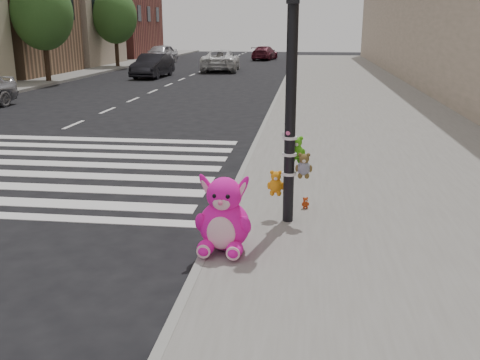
% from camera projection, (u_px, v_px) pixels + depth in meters
% --- Properties ---
extents(ground, '(120.00, 120.00, 0.00)m').
position_uv_depth(ground, '(80.00, 270.00, 6.88)').
color(ground, black).
rests_on(ground, ground).
extents(sidewalk_near, '(7.00, 80.00, 0.14)m').
position_uv_depth(sidewalk_near, '(380.00, 130.00, 15.79)').
color(sidewalk_near, slate).
rests_on(sidewalk_near, ground).
extents(curb_edge, '(0.12, 80.00, 0.15)m').
position_uv_depth(curb_edge, '(263.00, 127.00, 16.20)').
color(curb_edge, gray).
rests_on(curb_edge, ground).
extents(bld_far_c, '(6.00, 8.00, 8.00)m').
position_uv_depth(bld_far_c, '(6.00, 9.00, 32.39)').
color(bld_far_c, '#8C684B').
rests_on(bld_far_c, ground).
extents(bld_far_e, '(6.00, 10.00, 9.00)m').
position_uv_depth(bld_far_e, '(118.00, 10.00, 51.32)').
color(bld_far_e, brown).
rests_on(bld_far_e, ground).
extents(signal_pole, '(0.69, 0.50, 4.00)m').
position_uv_depth(signal_pole, '(291.00, 115.00, 7.80)').
color(signal_pole, black).
rests_on(signal_pole, sidewalk_near).
extents(tree_far_b, '(3.20, 3.20, 5.44)m').
position_uv_depth(tree_far_b, '(42.00, 13.00, 28.17)').
color(tree_far_b, '#382619').
rests_on(tree_far_b, sidewalk_far).
extents(tree_far_c, '(3.20, 3.20, 5.44)m').
position_uv_depth(tree_far_c, '(115.00, 17.00, 38.65)').
color(tree_far_c, '#382619').
rests_on(tree_far_c, sidewalk_far).
extents(pink_bunny, '(0.75, 0.79, 1.06)m').
position_uv_depth(pink_bunny, '(224.00, 219.00, 7.04)').
color(pink_bunny, '#FF15B2').
rests_on(pink_bunny, sidewalk_near).
extents(red_teddy, '(0.15, 0.13, 0.19)m').
position_uv_depth(red_teddy, '(305.00, 203.00, 8.76)').
color(red_teddy, '#AF3711').
rests_on(red_teddy, sidewalk_near).
extents(car_dark_far, '(1.71, 4.34, 1.41)m').
position_uv_depth(car_dark_far, '(153.00, 66.00, 32.26)').
color(car_dark_far, black).
rests_on(car_dark_far, ground).
extents(car_white_near, '(2.78, 5.37, 1.45)m').
position_uv_depth(car_white_near, '(221.00, 60.00, 36.85)').
color(car_white_near, silver).
rests_on(car_white_near, ground).
extents(car_maroon_near, '(2.35, 4.46, 1.23)m').
position_uv_depth(car_maroon_near, '(265.00, 53.00, 48.88)').
color(car_maroon_near, '#571926').
rests_on(car_maroon_near, ground).
extents(car_silver_deep, '(2.38, 4.71, 1.54)m').
position_uv_depth(car_silver_deep, '(160.00, 54.00, 44.48)').
color(car_silver_deep, silver).
rests_on(car_silver_deep, ground).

